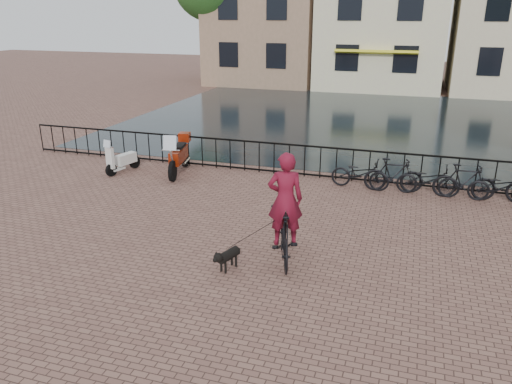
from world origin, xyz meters
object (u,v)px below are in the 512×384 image
(cyclist, at_px, (285,214))
(dog, at_px, (229,258))
(scooter, at_px, (122,154))
(motorcycle, at_px, (178,151))

(cyclist, bearing_deg, dog, 18.96)
(dog, height_order, scooter, scooter)
(dog, bearing_deg, scooter, 156.50)
(dog, xyz_separation_m, motorcycle, (-3.78, 5.48, 0.49))
(cyclist, bearing_deg, motorcycle, -62.82)
(cyclist, relative_size, scooter, 2.03)
(dog, distance_m, scooter, 7.53)
(motorcycle, bearing_deg, dog, -67.00)
(motorcycle, distance_m, scooter, 1.85)
(cyclist, xyz_separation_m, motorcycle, (-4.75, 4.76, -0.30))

